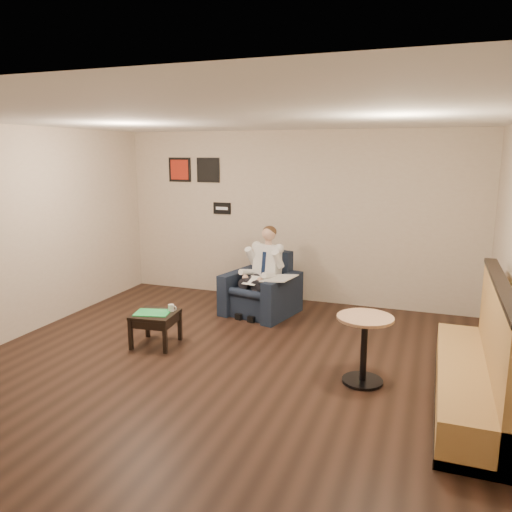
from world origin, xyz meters
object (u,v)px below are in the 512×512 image
(side_table, at_px, (156,329))
(armchair, at_px, (261,284))
(banquette, at_px, (470,346))
(smartphone, at_px, (164,309))
(coffee_mug, at_px, (171,308))
(green_folder, at_px, (152,313))
(cafe_table, at_px, (364,350))
(seated_man, at_px, (256,275))

(side_table, bearing_deg, armchair, 63.45)
(armchair, xyz_separation_m, banquette, (2.86, -2.01, 0.15))
(armchair, distance_m, banquette, 3.50)
(side_table, height_order, smartphone, smartphone)
(smartphone, bearing_deg, coffee_mug, -7.10)
(side_table, height_order, green_folder, green_folder)
(green_folder, distance_m, smartphone, 0.19)
(coffee_mug, distance_m, cafe_table, 2.53)
(seated_man, relative_size, cafe_table, 1.71)
(green_folder, bearing_deg, banquette, -4.71)
(armchair, distance_m, coffee_mug, 1.69)
(coffee_mug, xyz_separation_m, cafe_table, (2.51, -0.31, -0.10))
(armchair, height_order, green_folder, armchair)
(armchair, xyz_separation_m, coffee_mug, (-0.68, -1.55, 0.01))
(green_folder, height_order, coffee_mug, coffee_mug)
(coffee_mug, bearing_deg, green_folder, -140.45)
(seated_man, relative_size, green_folder, 2.97)
(green_folder, xyz_separation_m, coffee_mug, (0.19, 0.15, 0.04))
(seated_man, relative_size, smartphone, 9.56)
(coffee_mug, height_order, cafe_table, cafe_table)
(seated_man, distance_m, cafe_table, 2.56)
(armchair, distance_m, smartphone, 1.73)
(cafe_table, bearing_deg, armchair, 134.60)
(coffee_mug, distance_m, smartphone, 0.14)
(banquette, bearing_deg, smartphone, 172.45)
(cafe_table, bearing_deg, smartphone, 172.80)
(smartphone, bearing_deg, cafe_table, -3.05)
(coffee_mug, xyz_separation_m, banquette, (3.54, -0.46, 0.14))
(armchair, bearing_deg, coffee_mug, -100.81)
(coffee_mug, bearing_deg, armchair, 66.30)
(green_folder, bearing_deg, coffee_mug, 39.55)
(armchair, height_order, seated_man, seated_man)
(armchair, distance_m, seated_man, 0.21)
(side_table, height_order, cafe_table, cafe_table)
(side_table, relative_size, coffee_mug, 5.79)
(seated_man, relative_size, side_table, 2.43)
(banquette, distance_m, cafe_table, 1.07)
(banquette, bearing_deg, side_table, 174.92)
(smartphone, bearing_deg, green_folder, -103.96)
(coffee_mug, relative_size, cafe_table, 0.12)
(armchair, bearing_deg, banquette, -22.22)
(armchair, bearing_deg, smartphone, -105.03)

